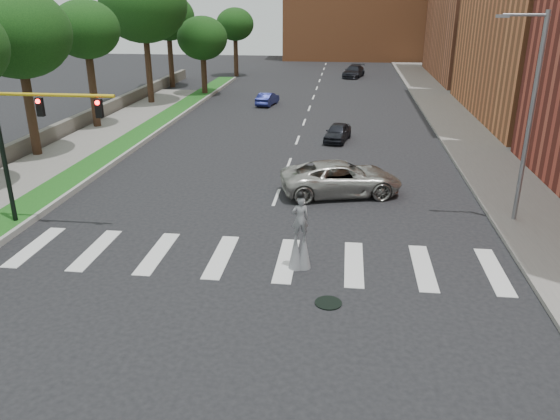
{
  "coord_description": "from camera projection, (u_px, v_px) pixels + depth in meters",
  "views": [
    {
      "loc": [
        3.28,
        -17.74,
        9.43
      ],
      "look_at": [
        0.92,
        1.93,
        1.7
      ],
      "focal_mm": 35.0,
      "sensor_mm": 36.0,
      "label": 1
    }
  ],
  "objects": [
    {
      "name": "tree_7",
      "position": [
        235.0,
        25.0,
        68.0
      ],
      "size": [
        4.7,
        4.7,
        8.35
      ],
      "color": "black",
      "rests_on": "ground"
    },
    {
      "name": "sidewalk_left",
      "position": [
        28.0,
        174.0,
        31.04
      ],
      "size": [
        4.0,
        60.0,
        0.18
      ],
      "primitive_type": "cube",
      "color": "slate",
      "rests_on": "ground"
    },
    {
      "name": "car_near",
      "position": [
        338.0,
        132.0,
        38.25
      ],
      "size": [
        2.14,
        3.84,
        1.24
      ],
      "primitive_type": "imported",
      "rotation": [
        0.0,
        0.0,
        -0.2
      ],
      "color": "black",
      "rests_on": "ground"
    },
    {
      "name": "sidewalk_right",
      "position": [
        465.0,
        128.0,
        41.91
      ],
      "size": [
        5.0,
        90.0,
        0.18
      ],
      "primitive_type": "cube",
      "color": "slate",
      "rests_on": "ground"
    },
    {
      "name": "building_backdrop",
      "position": [
        367.0,
        1.0,
        88.42
      ],
      "size": [
        26.0,
        14.0,
        18.0
      ],
      "primitive_type": "cube",
      "color": "#C26C3D",
      "rests_on": "ground"
    },
    {
      "name": "car_far",
      "position": [
        354.0,
        71.0,
        68.97
      ],
      "size": [
        3.17,
        5.37,
        1.46
      ],
      "primitive_type": "imported",
      "rotation": [
        0.0,
        0.0,
        -0.24
      ],
      "color": "black",
      "rests_on": "ground"
    },
    {
      "name": "tree_3",
      "position": [
        86.0,
        30.0,
        39.64
      ],
      "size": [
        4.93,
        4.93,
        9.39
      ],
      "color": "black",
      "rests_on": "ground"
    },
    {
      "name": "tree_4",
      "position": [
        143.0,
        5.0,
        48.65
      ],
      "size": [
        7.82,
        7.82,
        12.18
      ],
      "color": "black",
      "rests_on": "ground"
    },
    {
      "name": "stilt_performer",
      "position": [
        300.0,
        239.0,
        19.97
      ],
      "size": [
        0.83,
        0.6,
        3.02
      ],
      "rotation": [
        0.0,
        0.0,
        3.38
      ],
      "color": "black",
      "rests_on": "ground"
    },
    {
      "name": "traffic_signal",
      "position": [
        27.0,
        134.0,
        22.56
      ],
      "size": [
        5.3,
        0.23,
        6.2
      ],
      "color": "black",
      "rests_on": "ground"
    },
    {
      "name": "stone_wall",
      "position": [
        82.0,
        121.0,
        42.25
      ],
      "size": [
        0.5,
        56.0,
        1.1
      ],
      "primitive_type": "cube",
      "color": "#57524A",
      "rests_on": "ground"
    },
    {
      "name": "median_curb",
      "position": [
        155.0,
        134.0,
        39.82
      ],
      "size": [
        0.2,
        60.0,
        0.28
      ],
      "primitive_type": "cube",
      "color": "#979792",
      "rests_on": "ground"
    },
    {
      "name": "tree_6",
      "position": [
        202.0,
        39.0,
        54.45
      ],
      "size": [
        5.01,
        5.01,
        7.8
      ],
      "color": "black",
      "rests_on": "ground"
    },
    {
      "name": "grass_median",
      "position": [
        141.0,
        134.0,
        39.94
      ],
      "size": [
        2.0,
        60.0,
        0.25
      ],
      "primitive_type": "cube",
      "color": "#164D16",
      "rests_on": "ground"
    },
    {
      "name": "manhole",
      "position": [
        328.0,
        303.0,
        18.01
      ],
      "size": [
        0.9,
        0.9,
        0.04
      ],
      "primitive_type": "cylinder",
      "color": "black",
      "rests_on": "ground"
    },
    {
      "name": "ground_plane",
      "position": [
        249.0,
        270.0,
        20.2
      ],
      "size": [
        160.0,
        160.0,
        0.0
      ],
      "primitive_type": "plane",
      "color": "black",
      "rests_on": "ground"
    },
    {
      "name": "streetlight",
      "position": [
        529.0,
        114.0,
        22.76
      ],
      "size": [
        2.05,
        0.2,
        9.0
      ],
      "color": "slate",
      "rests_on": "ground"
    },
    {
      "name": "tree_2",
      "position": [
        18.0,
        34.0,
        31.98
      ],
      "size": [
        6.16,
        6.16,
        10.11
      ],
      "color": "black",
      "rests_on": "ground"
    },
    {
      "name": "suv_crossing",
      "position": [
        341.0,
        178.0,
        27.76
      ],
      "size": [
        6.64,
        4.23,
        1.71
      ],
      "primitive_type": "imported",
      "rotation": [
        0.0,
        0.0,
        1.82
      ],
      "color": "#ACAAA2",
      "rests_on": "ground"
    },
    {
      "name": "tree_5",
      "position": [
        168.0,
        18.0,
        58.96
      ],
      "size": [
        5.78,
        5.78,
        9.93
      ],
      "color": "black",
      "rests_on": "ground"
    },
    {
      "name": "car_mid",
      "position": [
        267.0,
        99.0,
        51.05
      ],
      "size": [
        1.88,
        3.79,
        1.19
      ],
      "primitive_type": "imported",
      "rotation": [
        0.0,
        0.0,
        2.97
      ],
      "color": "navy",
      "rests_on": "ground"
    }
  ]
}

